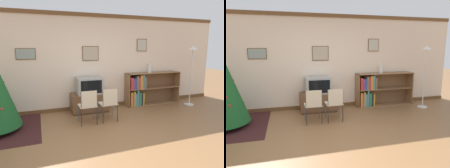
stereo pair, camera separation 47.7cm
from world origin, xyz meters
TOP-DOWN VIEW (x-y plane):
  - ground_plane at (0.00, 0.00)m, footprint 24.00×24.00m
  - wall_back at (0.00, 2.60)m, footprint 8.65×0.11m
  - tv_console at (-0.07, 2.26)m, footprint 1.01×0.55m
  - television at (-0.07, 2.26)m, footprint 0.69×0.53m
  - folding_chair_left at (-0.33, 1.35)m, footprint 0.40×0.40m
  - folding_chair_right at (0.18, 1.35)m, footprint 0.40×0.40m
  - bookshelf at (1.69, 2.36)m, footprint 1.80×0.36m
  - vase at (1.89, 2.40)m, footprint 0.11×0.11m
  - standing_lamp at (3.00, 1.82)m, footprint 0.28×0.28m

SIDE VIEW (x-z plane):
  - ground_plane at x=0.00m, z-range 0.00..0.00m
  - tv_console at x=-0.07m, z-range 0.00..0.53m
  - folding_chair_left at x=-0.33m, z-range 0.06..0.88m
  - folding_chair_right at x=0.18m, z-range 0.06..0.88m
  - bookshelf at x=1.69m, z-range -0.01..0.98m
  - television at x=-0.07m, z-range 0.52..0.97m
  - vase at x=1.89m, z-range 1.00..1.27m
  - wall_back at x=0.00m, z-range 0.00..2.70m
  - standing_lamp at x=3.00m, z-range 0.49..2.31m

